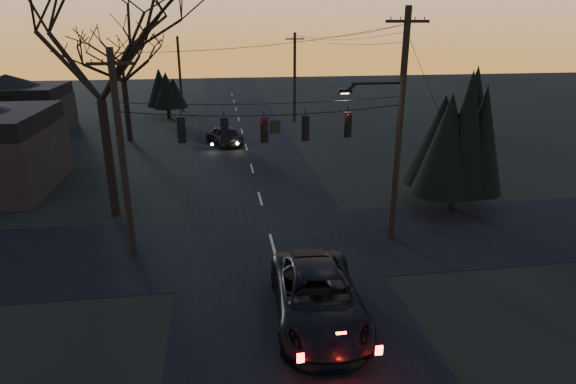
{
  "coord_description": "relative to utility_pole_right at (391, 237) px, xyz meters",
  "views": [
    {
      "loc": [
        -2.17,
        -9.33,
        9.34
      ],
      "look_at": [
        0.38,
        7.85,
        3.22
      ],
      "focal_mm": 30.0,
      "sensor_mm": 36.0,
      "label": 1
    }
  ],
  "objects": [
    {
      "name": "bare_tree_left",
      "position": [
        -13.08,
        4.7,
        8.21
      ],
      "size": [
        10.28,
        10.28,
        11.75
      ],
      "color": "black",
      "rests_on": "ground"
    },
    {
      "name": "utility_pole_left",
      "position": [
        -11.5,
        0.0,
        0.0
      ],
      "size": [
        1.8,
        0.3,
        8.5
      ],
      "primitive_type": null,
      "color": "black",
      "rests_on": "ground"
    },
    {
      "name": "evergreen_right",
      "position": [
        4.42,
        3.02,
        4.69
      ],
      "size": [
        3.85,
        3.85,
        8.19
      ],
      "color": "black",
      "rests_on": "ground"
    },
    {
      "name": "span_signal_assembly",
      "position": [
        -5.74,
        0.0,
        5.27
      ],
      "size": [
        11.5,
        0.44,
        1.55
      ],
      "color": "black",
      "rests_on": "ground"
    },
    {
      "name": "utility_pole_right",
      "position": [
        0.0,
        0.0,
        0.0
      ],
      "size": [
        5.0,
        0.3,
        10.0
      ],
      "primitive_type": null,
      "color": "black",
      "rests_on": "ground"
    },
    {
      "name": "cross_road",
      "position": [
        -5.5,
        0.0,
        0.01
      ],
      "size": [
        60.0,
        7.0,
        0.02
      ],
      "primitive_type": "cube",
      "color": "black",
      "rests_on": "ground"
    },
    {
      "name": "suv_near",
      "position": [
        -4.7,
        -5.91,
        0.84
      ],
      "size": [
        3.1,
        6.19,
        1.68
      ],
      "primitive_type": "imported",
      "rotation": [
        0.0,
        0.0,
        -0.05
      ],
      "color": "black",
      "rests_on": "ground"
    },
    {
      "name": "house_left_far",
      "position": [
        -25.5,
        26.0,
        2.6
      ],
      "size": [
        9.0,
        7.0,
        5.2
      ],
      "color": "black",
      "rests_on": "ground"
    },
    {
      "name": "evergreen_dist",
      "position": [
        -12.61,
        31.5,
        3.34
      ],
      "size": [
        3.33,
        3.33,
        5.51
      ],
      "color": "black",
      "rests_on": "ground"
    },
    {
      "name": "utility_pole_far_l",
      "position": [
        -11.5,
        36.0,
        0.0
      ],
      "size": [
        0.3,
        0.3,
        8.0
      ],
      "primitive_type": null,
      "color": "black",
      "rests_on": "ground"
    },
    {
      "name": "sedan_oncoming_a",
      "position": [
        -7.2,
        19.13,
        0.78
      ],
      "size": [
        3.32,
        4.91,
        1.55
      ],
      "primitive_type": "imported",
      "rotation": [
        0.0,
        0.0,
        3.5
      ],
      "color": "black",
      "rests_on": "ground"
    },
    {
      "name": "bare_tree_dist",
      "position": [
        -15.0,
        21.79,
        6.82
      ],
      "size": [
        7.88,
        7.88,
        9.75
      ],
      "color": "black",
      "rests_on": "ground"
    },
    {
      "name": "main_road",
      "position": [
        -5.5,
        10.0,
        0.01
      ],
      "size": [
        8.0,
        120.0,
        0.02
      ],
      "primitive_type": "cube",
      "color": "black",
      "rests_on": "ground"
    },
    {
      "name": "utility_pole_far_r",
      "position": [
        0.0,
        28.0,
        0.0
      ],
      "size": [
        1.8,
        0.3,
        8.5
      ],
      "primitive_type": null,
      "color": "black",
      "rests_on": "ground"
    }
  ]
}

